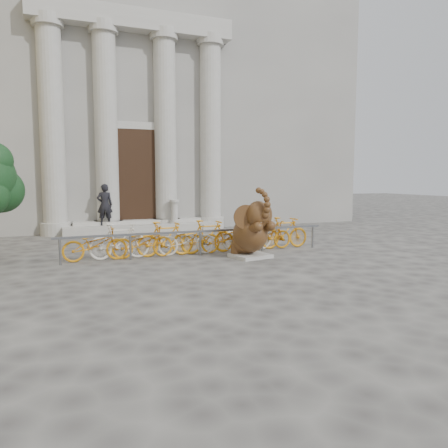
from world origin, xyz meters
name	(u,v)px	position (x,y,z in m)	size (l,w,h in m)	color
ground	(226,286)	(0.00, 0.00, 0.00)	(80.00, 80.00, 0.00)	#474442
classical_building	(117,104)	(0.00, 14.93, 5.98)	(22.00, 10.70, 12.00)	gray
entrance_steps	(140,228)	(0.00, 9.40, 0.18)	(6.00, 1.20, 0.36)	#A8A59E
elephant_statue	(251,232)	(1.84, 2.69, 0.71)	(1.29, 1.53, 1.97)	#A8A59E
bike_rack	(197,237)	(0.61, 3.81, 0.50)	(8.00, 0.53, 1.00)	slate
pedestrian	(105,205)	(-1.39, 9.33, 1.17)	(0.59, 0.39, 1.63)	black
balustrade_post	(175,212)	(1.37, 9.10, 0.81)	(0.39, 0.39, 0.97)	#A8A59E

